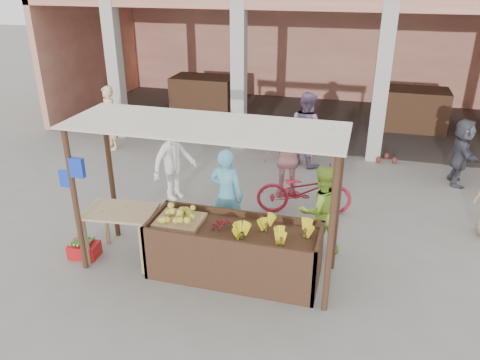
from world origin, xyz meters
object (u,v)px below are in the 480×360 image
(vendor_blue, at_px, (226,192))
(vendor_green, at_px, (320,208))
(fruit_stall, at_px, (234,253))
(red_crate, at_px, (84,250))
(side_table, at_px, (121,218))
(motorcycle, at_px, (304,190))

(vendor_blue, distance_m, vendor_green, 1.60)
(fruit_stall, relative_size, vendor_green, 1.59)
(red_crate, bearing_deg, side_table, 8.43)
(fruit_stall, height_order, vendor_green, vendor_green)
(fruit_stall, height_order, motorcycle, motorcycle)
(side_table, bearing_deg, vendor_blue, 29.63)
(red_crate, relative_size, vendor_green, 0.28)
(side_table, xyz_separation_m, motorcycle, (2.60, 2.34, -0.24))
(motorcycle, bearing_deg, red_crate, 115.99)
(side_table, distance_m, vendor_blue, 1.79)
(red_crate, xyz_separation_m, motorcycle, (3.27, 2.49, 0.38))
(vendor_green, height_order, motorcycle, vendor_green)
(fruit_stall, relative_size, side_table, 2.23)
(vendor_blue, xyz_separation_m, vendor_green, (1.60, -0.00, -0.08))
(fruit_stall, xyz_separation_m, vendor_green, (1.17, 1.03, 0.42))
(side_table, bearing_deg, fruit_stall, -5.91)
(side_table, xyz_separation_m, vendor_blue, (1.44, 1.05, 0.16))
(motorcycle, bearing_deg, vendor_blue, 126.72)
(side_table, distance_m, vendor_green, 3.22)
(fruit_stall, xyz_separation_m, red_crate, (-2.54, -0.17, -0.28))
(vendor_blue, distance_m, motorcycle, 1.79)
(fruit_stall, bearing_deg, red_crate, -176.21)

